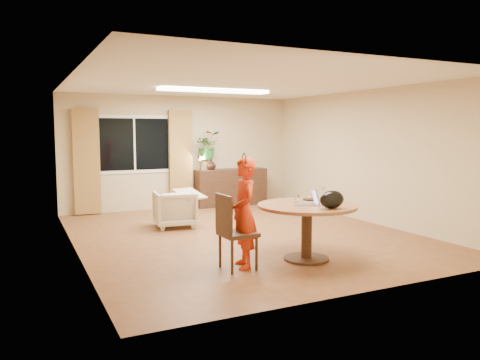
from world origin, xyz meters
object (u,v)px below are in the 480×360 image
at_px(sideboard, 231,187).
at_px(child, 244,213).
at_px(armchair, 175,209).
at_px(dining_chair, 238,232).
at_px(dining_table, 307,216).

bearing_deg(sideboard, child, -112.66).
bearing_deg(child, armchair, -169.54).
height_order(dining_chair, armchair, dining_chair).
bearing_deg(dining_table, sideboard, 77.71).
bearing_deg(armchair, dining_table, 115.00).
bearing_deg(dining_table, dining_chair, 179.16).
relative_size(dining_chair, child, 0.68).
bearing_deg(armchair, child, 97.42).
xyz_separation_m(dining_table, armchair, (-0.97, 2.97, -0.27)).
bearing_deg(armchair, sideboard, -130.08).
xyz_separation_m(armchair, sideboard, (2.02, 1.89, 0.10)).
xyz_separation_m(dining_table, child, (-0.94, 0.06, 0.11)).
distance_m(child, sideboard, 5.20).
relative_size(dining_table, sideboard, 0.78).
distance_m(dining_table, sideboard, 4.97).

